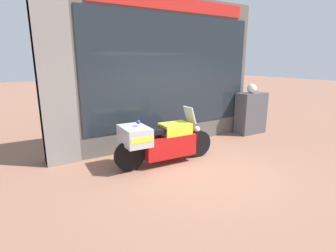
{
  "coord_description": "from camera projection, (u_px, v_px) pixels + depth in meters",
  "views": [
    {
      "loc": [
        -3.47,
        -4.2,
        2.27
      ],
      "look_at": [
        -0.24,
        1.17,
        0.72
      ],
      "focal_mm": 28.0,
      "sensor_mm": 36.0,
      "label": 1
    }
  ],
  "objects": [
    {
      "name": "shop_building",
      "position": [
        148.0,
        74.0,
        6.79
      ],
      "size": [
        5.94,
        0.55,
        3.89
      ],
      "color": "#56514C",
      "rests_on": "ground"
    },
    {
      "name": "ground_plane",
      "position": [
        205.0,
        167.0,
        5.77
      ],
      "size": [
        60.0,
        60.0,
        0.0
      ],
      "primitive_type": "plane",
      "color": "#8E604C"
    },
    {
      "name": "white_helmet",
      "position": [
        252.0,
        88.0,
        8.12
      ],
      "size": [
        0.29,
        0.29,
        0.29
      ],
      "primitive_type": "sphere",
      "color": "white",
      "rests_on": "utility_cabinet"
    },
    {
      "name": "window_display",
      "position": [
        168.0,
        126.0,
        7.5
      ],
      "size": [
        4.76,
        0.3,
        1.93
      ],
      "color": "slate",
      "rests_on": "ground"
    },
    {
      "name": "paramedic_motorcycle",
      "position": [
        160.0,
        141.0,
        5.83
      ],
      "size": [
        2.43,
        0.81,
        1.26
      ],
      "rotation": [
        0.0,
        0.0,
        -0.03
      ],
      "color": "black",
      "rests_on": "ground"
    },
    {
      "name": "utility_cabinet",
      "position": [
        251.0,
        113.0,
        8.4
      ],
      "size": [
        0.98,
        0.49,
        1.31
      ],
      "primitive_type": "cube",
      "color": "#4C4C51",
      "rests_on": "ground"
    }
  ]
}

